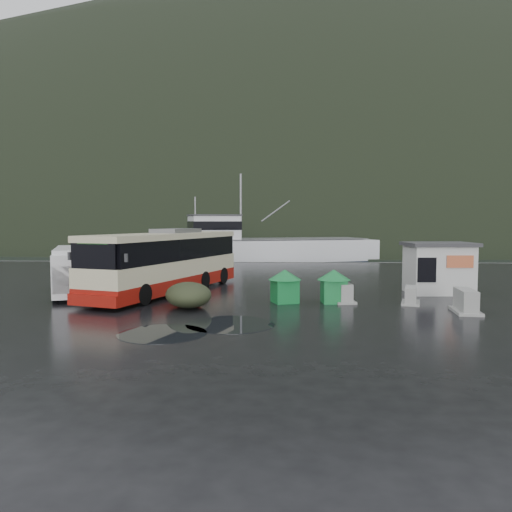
# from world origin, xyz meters

# --- Properties ---
(ground) EXTENTS (160.00, 160.00, 0.00)m
(ground) POSITION_xyz_m (0.00, 0.00, 0.00)
(ground) COLOR black
(ground) RESTS_ON ground
(harbor_water) EXTENTS (300.00, 180.00, 0.02)m
(harbor_water) POSITION_xyz_m (0.00, 110.00, 0.00)
(harbor_water) COLOR black
(harbor_water) RESTS_ON ground
(quay_edge) EXTENTS (160.00, 0.60, 1.50)m
(quay_edge) POSITION_xyz_m (0.00, 20.00, 0.00)
(quay_edge) COLOR #999993
(quay_edge) RESTS_ON ground
(headland) EXTENTS (780.00, 540.00, 570.00)m
(headland) POSITION_xyz_m (10.00, 250.00, 0.00)
(headland) COLOR black
(headland) RESTS_ON ground
(coach_bus) EXTENTS (6.09, 11.34, 3.11)m
(coach_bus) POSITION_xyz_m (-2.23, 1.87, 0.00)
(coach_bus) COLOR beige
(coach_bus) RESTS_ON ground
(white_van) EXTENTS (3.72, 5.73, 2.26)m
(white_van) POSITION_xyz_m (-6.32, 0.78, 0.00)
(white_van) COLOR silver
(white_van) RESTS_ON ground
(waste_bin_left) EXTENTS (1.11, 1.11, 1.42)m
(waste_bin_left) POSITION_xyz_m (5.53, -0.80, 0.00)
(waste_bin_left) COLOR #157B37
(waste_bin_left) RESTS_ON ground
(waste_bin_right) EXTENTS (1.30, 1.30, 1.42)m
(waste_bin_right) POSITION_xyz_m (3.45, -0.86, 0.00)
(waste_bin_right) COLOR #157B37
(waste_bin_right) RESTS_ON ground
(dome_tent) EXTENTS (2.49, 2.99, 1.01)m
(dome_tent) POSITION_xyz_m (-0.42, -2.23, 0.00)
(dome_tent) COLOR #313821
(dome_tent) RESTS_ON ground
(ticket_kiosk) EXTENTS (3.29, 2.58, 2.45)m
(ticket_kiosk) POSITION_xyz_m (10.83, 2.30, 0.00)
(ticket_kiosk) COLOR silver
(ticket_kiosk) RESTS_ON ground
(jersey_barrier_a) EXTENTS (1.08, 1.58, 0.72)m
(jersey_barrier_a) POSITION_xyz_m (8.73, -0.91, 0.00)
(jersey_barrier_a) COLOR #999993
(jersey_barrier_a) RESTS_ON ground
(jersey_barrier_b) EXTENTS (1.06, 1.76, 0.83)m
(jersey_barrier_b) POSITION_xyz_m (5.93, -0.52, 0.00)
(jersey_barrier_b) COLOR #999993
(jersey_barrier_b) RESTS_ON ground
(jersey_barrier_c) EXTENTS (1.05, 1.85, 0.89)m
(jersey_barrier_c) POSITION_xyz_m (10.30, -2.82, 0.00)
(jersey_barrier_c) COLOR #999993
(jersey_barrier_c) RESTS_ON ground
(fishing_trawler) EXTENTS (23.70, 12.34, 9.31)m
(fishing_trawler) POSITION_xyz_m (1.82, 27.65, 0.00)
(fishing_trawler) COLOR silver
(fishing_trawler) RESTS_ON ground
(puddles) EXTENTS (4.84, 4.37, 0.01)m
(puddles) POSITION_xyz_m (0.72, -6.13, 0.01)
(puddles) COLOR black
(puddles) RESTS_ON ground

